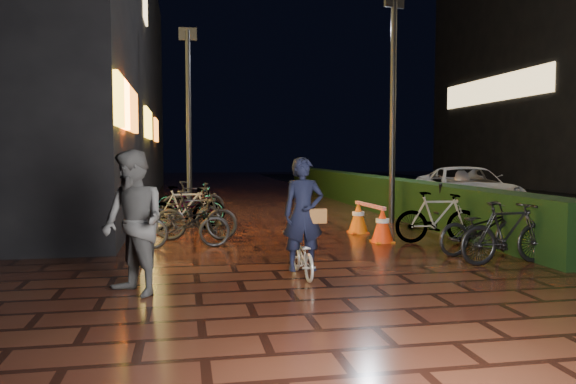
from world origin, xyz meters
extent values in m
plane|color=#381911|center=(0.00, 0.00, 0.00)|extent=(80.00, 80.00, 0.00)
cube|color=black|center=(3.30, 8.00, 0.50)|extent=(0.70, 20.00, 1.00)
imported|color=#4E4F51|center=(-2.97, -2.18, 0.87)|extent=(1.05, 1.07, 1.74)
imported|color=#B4B3B9|center=(5.29, 5.32, 0.66)|extent=(3.20, 5.09, 1.31)
cube|color=yellow|center=(-3.45, 1.50, 2.60)|extent=(0.08, 2.00, 0.90)
cube|color=orange|center=(-3.45, 3.00, 2.60)|extent=(0.08, 3.00, 0.90)
cube|color=yellow|center=(-3.45, 9.00, 2.60)|extent=(0.08, 2.80, 0.90)
cube|color=orange|center=(-3.45, 14.00, 2.60)|extent=(0.08, 2.20, 0.90)
cube|color=#FFD88C|center=(-3.45, 8.50, 6.20)|extent=(0.06, 1.20, 1.20)
cube|color=black|center=(17.50, 18.00, 7.00)|extent=(8.00, 14.00, 14.00)
cube|color=#FFD88C|center=(13.45, 18.00, 5.00)|extent=(0.06, 10.00, 1.30)
cylinder|color=black|center=(2.61, 3.96, 2.73)|extent=(0.18, 0.18, 5.46)
cube|color=black|center=(2.61, 3.96, 5.35)|extent=(0.53, 0.20, 0.37)
cylinder|color=black|center=(-2.24, 6.06, 2.44)|extent=(0.14, 0.14, 4.89)
cube|color=black|center=(-2.24, 6.06, 4.79)|extent=(0.47, 0.09, 0.33)
imported|color=silver|center=(-0.79, -1.55, 0.30)|extent=(0.43, 1.16, 0.60)
imported|color=black|center=(-0.79, -1.63, 0.88)|extent=(0.57, 0.38, 1.54)
cube|color=brown|center=(-0.61, -1.65, 0.85)|extent=(0.27, 0.12, 0.20)
cone|color=#FF380D|center=(1.33, 1.09, 0.34)|extent=(0.43, 0.43, 0.69)
cone|color=orange|center=(1.26, 2.36, 0.34)|extent=(0.43, 0.43, 0.69)
cube|color=orange|center=(1.33, 1.09, 0.01)|extent=(0.39, 0.39, 0.03)
cube|color=#ED450C|center=(1.26, 2.36, 0.01)|extent=(0.39, 0.39, 0.03)
cube|color=red|center=(1.29, 1.73, 0.65)|extent=(0.16, 1.47, 0.07)
cube|color=black|center=(3.23, 2.26, 0.42)|extent=(0.63, 0.54, 0.04)
cylinder|color=black|center=(2.98, 2.11, 0.20)|extent=(0.04, 0.04, 0.40)
cylinder|color=black|center=(3.43, 2.04, 0.20)|extent=(0.04, 0.04, 0.40)
cylinder|color=black|center=(3.03, 2.48, 0.20)|extent=(0.04, 0.04, 0.40)
cylinder|color=black|center=(3.48, 2.42, 0.20)|extent=(0.04, 0.04, 0.40)
cube|color=#0B1993|center=(3.23, 2.26, 0.59)|extent=(0.46, 0.41, 0.31)
cylinder|color=black|center=(3.06, 2.13, 0.57)|extent=(0.32, 0.37, 1.01)
imported|color=black|center=(-2.25, 4.48, 0.44)|extent=(1.71, 0.72, 0.87)
imported|color=black|center=(-2.15, 5.66, 0.49)|extent=(1.63, 0.53, 0.97)
imported|color=black|center=(-2.40, 1.09, 0.44)|extent=(1.71, 0.71, 0.87)
imported|color=black|center=(-2.38, 3.56, 0.49)|extent=(1.65, 0.62, 0.97)
imported|color=black|center=(-2.16, 1.95, 0.49)|extent=(1.67, 0.72, 0.97)
imported|color=black|center=(-2.41, 3.01, 0.44)|extent=(1.73, 0.79, 0.87)
imported|color=black|center=(-2.29, 6.36, 0.44)|extent=(1.71, 0.73, 0.87)
imported|color=black|center=(2.51, -0.47, 0.44)|extent=(1.73, 0.82, 0.87)
imported|color=black|center=(2.45, -1.31, 0.49)|extent=(1.65, 0.61, 0.97)
imported|color=black|center=(2.33, 0.82, 0.49)|extent=(1.66, 0.64, 0.97)
camera|label=1|loc=(-2.37, -9.02, 1.70)|focal=35.00mm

